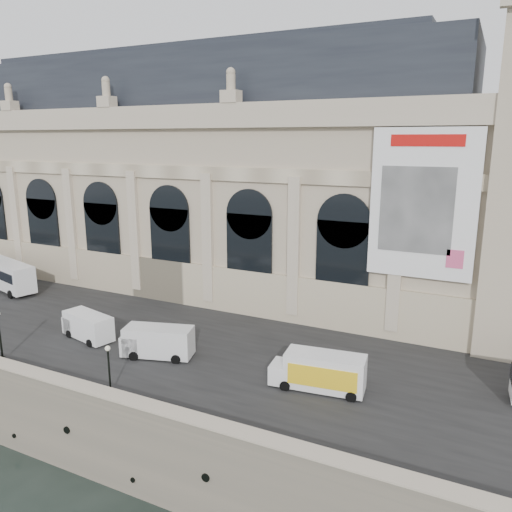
{
  "coord_description": "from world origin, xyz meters",
  "views": [
    {
      "loc": [
        29.02,
        -23.32,
        24.52
      ],
      "look_at": [
        6.71,
        22.0,
        12.64
      ],
      "focal_mm": 35.0,
      "sensor_mm": 36.0,
      "label": 1
    }
  ],
  "objects_px": {
    "van_c": "(86,326)",
    "lamp_left": "(0,337)",
    "lamp_right": "(109,370)",
    "bus_left": "(3,273)",
    "box_truck": "(319,372)",
    "van_b": "(155,342)"
  },
  "relations": [
    {
      "from": "bus_left",
      "to": "box_truck",
      "type": "height_order",
      "value": "bus_left"
    },
    {
      "from": "bus_left",
      "to": "lamp_right",
      "type": "bearing_deg",
      "value": -25.7
    },
    {
      "from": "van_c",
      "to": "bus_left",
      "type": "bearing_deg",
      "value": 160.5
    },
    {
      "from": "bus_left",
      "to": "van_b",
      "type": "height_order",
      "value": "bus_left"
    },
    {
      "from": "bus_left",
      "to": "box_truck",
      "type": "bearing_deg",
      "value": -9.22
    },
    {
      "from": "van_c",
      "to": "lamp_left",
      "type": "height_order",
      "value": "lamp_left"
    },
    {
      "from": "bus_left",
      "to": "lamp_right",
      "type": "height_order",
      "value": "lamp_right"
    },
    {
      "from": "van_c",
      "to": "lamp_left",
      "type": "bearing_deg",
      "value": -110.86
    },
    {
      "from": "van_c",
      "to": "box_truck",
      "type": "relative_size",
      "value": 0.81
    },
    {
      "from": "lamp_left",
      "to": "lamp_right",
      "type": "relative_size",
      "value": 1.17
    },
    {
      "from": "van_b",
      "to": "lamp_right",
      "type": "xyz_separation_m",
      "value": [
        1.1,
        -6.8,
        0.53
      ]
    },
    {
      "from": "bus_left",
      "to": "lamp_right",
      "type": "xyz_separation_m",
      "value": [
        30.7,
        -14.78,
        -0.15
      ]
    },
    {
      "from": "van_b",
      "to": "van_c",
      "type": "relative_size",
      "value": 1.09
    },
    {
      "from": "van_b",
      "to": "box_truck",
      "type": "xyz_separation_m",
      "value": [
        14.76,
        0.77,
        0.06
      ]
    },
    {
      "from": "van_b",
      "to": "lamp_right",
      "type": "relative_size",
      "value": 1.69
    },
    {
      "from": "bus_left",
      "to": "lamp_right",
      "type": "distance_m",
      "value": 34.07
    },
    {
      "from": "van_b",
      "to": "lamp_right",
      "type": "distance_m",
      "value": 6.91
    },
    {
      "from": "van_c",
      "to": "lamp_right",
      "type": "height_order",
      "value": "lamp_right"
    },
    {
      "from": "van_b",
      "to": "lamp_right",
      "type": "height_order",
      "value": "lamp_right"
    },
    {
      "from": "bus_left",
      "to": "van_b",
      "type": "bearing_deg",
      "value": -15.08
    },
    {
      "from": "van_c",
      "to": "lamp_left",
      "type": "relative_size",
      "value": 1.32
    },
    {
      "from": "bus_left",
      "to": "van_b",
      "type": "distance_m",
      "value": 30.66
    }
  ]
}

